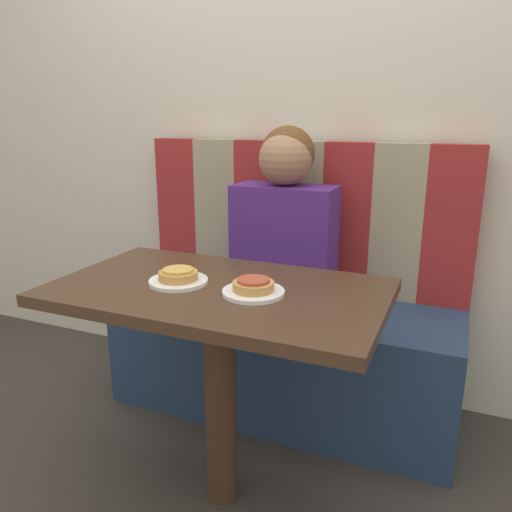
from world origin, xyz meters
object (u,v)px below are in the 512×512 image
at_px(plate_left, 178,281).
at_px(pizza_left, 178,275).
at_px(person, 285,216).
at_px(plate_right, 253,292).
at_px(pizza_right, 253,285).

height_order(plate_left, pizza_left, pizza_left).
distance_m(person, pizza_left, 0.61).
distance_m(plate_right, pizza_right, 0.02).
bearing_deg(pizza_right, pizza_left, 180.00).
bearing_deg(plate_left, pizza_right, -0.00).
relative_size(person, plate_left, 3.94).
relative_size(plate_left, pizza_left, 1.51).
relative_size(person, pizza_left, 5.95).
height_order(person, pizza_right, person).
xyz_separation_m(plate_left, plate_right, (0.24, 0.00, 0.00)).
distance_m(person, plate_right, 0.61).
xyz_separation_m(plate_left, pizza_right, (0.24, -0.00, 0.02)).
bearing_deg(pizza_left, plate_left, 14.04).
distance_m(plate_left, plate_right, 0.24).
height_order(person, pizza_left, person).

